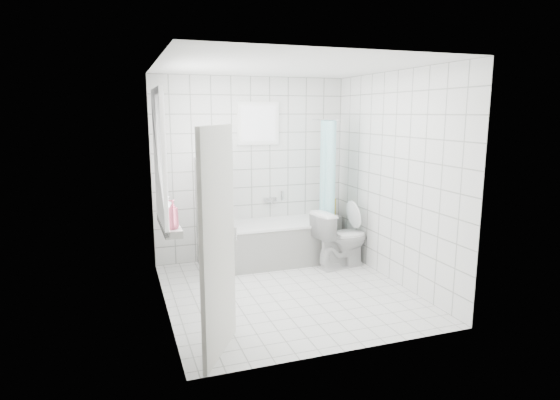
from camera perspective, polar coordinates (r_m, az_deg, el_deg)
name	(u,v)px	position (r m, az deg, el deg)	size (l,w,h in m)	color
ground	(287,292)	(5.67, 0.87, -11.13)	(3.00, 3.00, 0.00)	white
ceiling	(288,66)	(5.29, 0.95, 16.03)	(3.00, 3.00, 0.00)	white
wall_back	(251,169)	(6.74, -3.50, 3.77)	(2.80, 0.02, 2.60)	white
wall_front	(349,209)	(3.97, 8.39, -1.11)	(2.80, 0.02, 2.60)	white
wall_left	(161,191)	(5.02, -14.26, 1.12)	(0.02, 3.00, 2.60)	white
wall_right	(394,178)	(5.95, 13.68, 2.58)	(0.02, 3.00, 2.60)	white
window_left	(162,159)	(5.29, -14.22, 4.86)	(0.01, 0.90, 1.40)	white
window_back	(259,123)	(6.68, -2.62, 9.31)	(0.50, 0.01, 0.50)	white
window_sill	(169,225)	(5.41, -13.39, -2.93)	(0.18, 1.02, 0.08)	white
door	(218,244)	(4.04, -7.55, -5.29)	(0.04, 0.80, 2.00)	silver
bathtub	(271,243)	(6.64, -1.13, -5.22)	(1.69, 0.77, 0.58)	white
partition_wall	(207,216)	(6.26, -8.94, -1.98)	(0.15, 0.85, 1.50)	white
tiled_ledge	(327,234)	(7.22, 5.70, -4.09)	(0.40, 0.24, 0.55)	white
toilet	(341,238)	(6.50, 7.47, -4.66)	(0.44, 0.78, 0.80)	white
curtain_rod	(324,120)	(6.65, 5.41, 9.70)	(0.02, 0.02, 0.80)	silver
shower_curtain	(327,185)	(6.60, 5.75, 1.84)	(0.14, 0.48, 1.78)	#42C1C3
tub_faucet	(270,199)	(6.85, -1.23, 0.08)	(0.18, 0.06, 0.06)	silver
sill_bottles	(170,211)	(5.31, -13.28, -1.36)	(0.13, 0.82, 0.31)	#E070E0
ledge_bottles	(329,209)	(7.09, 6.05, -1.07)	(0.21, 0.16, 0.28)	yellow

